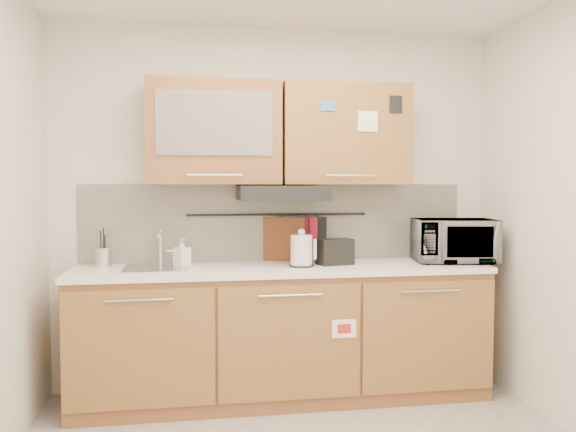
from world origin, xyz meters
name	(u,v)px	position (x,y,z in m)	size (l,w,h in m)	color
wall_back	(277,209)	(0.00, 1.50, 1.30)	(3.20, 3.20, 0.00)	silver
base_cabinet	(283,340)	(0.00, 1.19, 0.41)	(2.80, 0.64, 0.88)	#965C35
countertop	(283,269)	(0.00, 1.19, 0.90)	(2.82, 0.62, 0.04)	white
backsplash	(277,222)	(0.00, 1.49, 1.20)	(2.80, 0.02, 0.56)	silver
upper_cabinets	(280,134)	(0.00, 1.32, 1.83)	(1.82, 0.37, 0.70)	#965C35
range_hood	(282,193)	(0.00, 1.25, 1.42)	(0.60, 0.46, 0.10)	black
sink	(157,268)	(-0.85, 1.21, 0.92)	(0.42, 0.40, 0.26)	silver
utensil_rail	(278,215)	(0.00, 1.45, 1.26)	(0.02, 0.02, 1.30)	black
utensil_crock	(103,257)	(-1.21, 1.33, 0.99)	(0.11, 0.11, 0.27)	silver
kettle	(302,251)	(0.12, 1.14, 1.02)	(0.19, 0.17, 0.26)	silver
toaster	(335,251)	(0.37, 1.20, 1.01)	(0.26, 0.19, 0.18)	black
microwave	(454,241)	(1.25, 1.20, 1.07)	(0.56, 0.38, 0.31)	#999999
soap_bottle	(182,252)	(-0.68, 1.26, 1.02)	(0.09, 0.09, 0.20)	#999999
cutting_board	(282,246)	(0.03, 1.44, 1.03)	(0.34, 0.02, 0.42)	brown
oven_mitt	(297,230)	(0.14, 1.44, 1.15)	(0.11, 0.03, 0.19)	#215A99
dark_pouch	(317,231)	(0.29, 1.44, 1.13)	(0.13, 0.04, 0.21)	black
pot_holder	(307,229)	(0.22, 1.44, 1.15)	(0.15, 0.02, 0.18)	red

